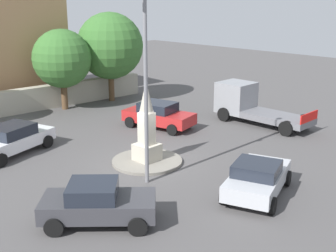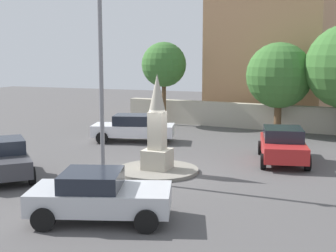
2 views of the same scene
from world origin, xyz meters
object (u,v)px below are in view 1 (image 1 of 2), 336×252
object	(u,v)px
car_white_far_side	(12,139)
car_silver_passing	(257,178)
streetlamp	(145,57)
car_red_approaching	(159,115)
truck_grey_parked_left	(249,104)
car_dark_grey_parked_right	(97,203)
tree_near_wall	(110,46)
tree_mid_cluster	(62,59)
monument	(147,128)

from	to	relation	value
car_white_far_side	car_silver_passing	xyz separation A→B (m)	(-4.26, 11.23, -0.03)
car_white_far_side	streetlamp	bearing A→B (deg)	106.68
car_red_approaching	truck_grey_parked_left	bearing A→B (deg)	147.32
car_dark_grey_parked_right	tree_near_wall	xyz separation A→B (m)	(-11.99, -13.83, 3.22)
car_dark_grey_parked_right	car_red_approaching	xyz separation A→B (m)	(-9.50, -6.51, 0.02)
truck_grey_parked_left	tree_mid_cluster	xyz separation A→B (m)	(6.02, -10.72, 2.32)
car_red_approaching	car_white_far_side	size ratio (longest dim) A/B	0.95
monument	tree_near_wall	world-z (taller)	tree_near_wall
car_dark_grey_parked_right	truck_grey_parked_left	world-z (taller)	truck_grey_parked_left
streetlamp	car_silver_passing	size ratio (longest dim) A/B	2.04
streetlamp	tree_mid_cluster	size ratio (longest dim) A/B	1.62
streetlamp	tree_mid_cluster	world-z (taller)	streetlamp
car_red_approaching	car_silver_passing	distance (m)	9.98
car_red_approaching	tree_near_wall	world-z (taller)	tree_near_wall
streetlamp	tree_near_wall	world-z (taller)	streetlamp
car_silver_passing	truck_grey_parked_left	size ratio (longest dim) A/B	0.71
truck_grey_parked_left	tree_mid_cluster	world-z (taller)	tree_mid_cluster
streetlamp	car_dark_grey_parked_right	xyz separation A→B (m)	(3.56, 1.29, -4.48)
streetlamp	car_red_approaching	xyz separation A→B (m)	(-5.94, -5.22, -4.45)
car_dark_grey_parked_right	truck_grey_parked_left	size ratio (longest dim) A/B	0.66
car_white_far_side	tree_near_wall	world-z (taller)	tree_near_wall
tree_mid_cluster	monument	bearing A→B (deg)	74.62
monument	tree_mid_cluster	distance (m)	11.85
car_red_approaching	streetlamp	bearing A→B (deg)	41.31
car_silver_passing	car_white_far_side	bearing A→B (deg)	-69.22
car_red_approaching	car_silver_passing	world-z (taller)	car_red_approaching
streetlamp	car_red_approaching	size ratio (longest dim) A/B	1.98
car_white_far_side	truck_grey_parked_left	xyz separation A→B (m)	(-12.84, 5.04, 0.34)
car_dark_grey_parked_right	tree_mid_cluster	bearing A→B (deg)	-120.03
car_white_far_side	tree_near_wall	distance (m)	12.29
car_silver_passing	streetlamp	bearing A→B (deg)	-62.33
car_red_approaching	truck_grey_parked_left	distance (m)	5.63
streetlamp	car_red_approaching	bearing A→B (deg)	-138.69
car_red_approaching	monument	bearing A→B (deg)	39.38
car_red_approaching	car_white_far_side	xyz separation A→B (m)	(8.11, -2.01, -0.02)
car_red_approaching	tree_mid_cluster	world-z (taller)	tree_mid_cluster
monument	car_white_far_side	distance (m)	6.80
monument	truck_grey_parked_left	size ratio (longest dim) A/B	0.63
car_red_approaching	truck_grey_parked_left	xyz separation A→B (m)	(-4.73, 3.03, 0.32)
car_red_approaching	car_white_far_side	bearing A→B (deg)	-13.93
monument	car_dark_grey_parked_right	xyz separation A→B (m)	(5.10, 2.90, -0.93)
monument	car_silver_passing	bearing A→B (deg)	95.58
car_white_far_side	tree_near_wall	xyz separation A→B (m)	(-10.60, -5.31, 3.22)
car_dark_grey_parked_right	car_silver_passing	distance (m)	6.26
tree_near_wall	car_white_far_side	bearing A→B (deg)	26.60
car_dark_grey_parked_right	tree_near_wall	world-z (taller)	tree_near_wall
car_silver_passing	monument	bearing A→B (deg)	-84.42
monument	car_dark_grey_parked_right	distance (m)	5.94
streetlamp	car_white_far_side	bearing A→B (deg)	-73.32
tree_near_wall	truck_grey_parked_left	bearing A→B (deg)	102.17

